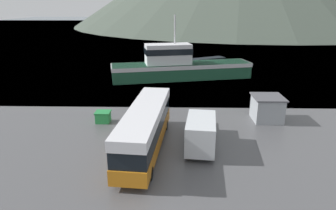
# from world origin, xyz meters

# --- Properties ---
(water_surface) EXTENTS (240.00, 240.00, 0.00)m
(water_surface) POSITION_xyz_m (0.00, 139.77, 0.00)
(water_surface) COLOR slate
(water_surface) RESTS_ON ground
(tour_bus) EXTENTS (3.47, 11.87, 3.44)m
(tour_bus) POSITION_xyz_m (-0.29, 9.69, 1.92)
(tour_bus) COLOR #B26614
(tour_bus) RESTS_ON ground
(delivery_van) EXTENTS (2.85, 6.43, 2.59)m
(delivery_van) POSITION_xyz_m (4.01, 10.30, 1.36)
(delivery_van) COLOR silver
(delivery_van) RESTS_ON ground
(fishing_boat) EXTENTS (21.47, 8.86, 9.37)m
(fishing_boat) POSITION_xyz_m (2.47, 33.34, 1.92)
(fishing_boat) COLOR #1E5138
(fishing_boat) RESTS_ON water_surface
(storage_bin) EXTENTS (1.42, 1.32, 1.07)m
(storage_bin) POSITION_xyz_m (-4.94, 15.35, 0.54)
(storage_bin) COLOR green
(storage_bin) RESTS_ON ground
(dock_kiosk) EXTENTS (2.89, 3.06, 2.42)m
(dock_kiosk) POSITION_xyz_m (10.92, 16.26, 1.22)
(dock_kiosk) COLOR #93999E
(dock_kiosk) RESTS_ON ground
(small_boat) EXTENTS (7.54, 5.31, 0.96)m
(small_boat) POSITION_xyz_m (8.00, 46.04, 0.48)
(small_boat) COLOR black
(small_boat) RESTS_ON water_surface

